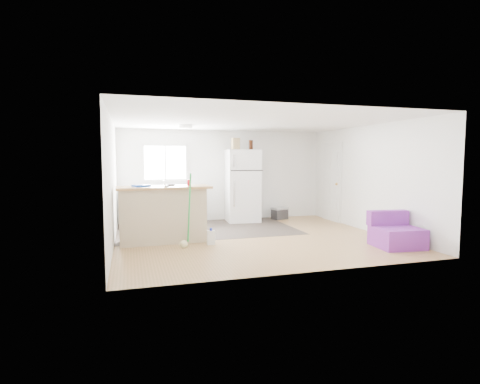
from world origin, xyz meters
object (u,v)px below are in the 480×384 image
Objects in this scene: kitchen_cabinets at (165,206)px; red_cup at (189,183)px; cardboard_box at (236,144)px; bottle_left at (250,145)px; purple_seat at (396,234)px; mop at (185,235)px; bottle_right at (252,145)px; refrigerator at (242,186)px; peninsula at (163,214)px; blue_tray at (141,186)px; cooler at (280,213)px; cleaner_jug at (211,237)px.

kitchen_cabinets is 16.99× the size of red_cup.
cardboard_box is 0.38m from bottle_left.
purple_seat is 0.62× the size of mop.
refrigerator is at bearing 167.02° from bottle_right.
bottle_left is at bearing -30.64° from refrigerator.
kitchen_cabinets is at bearing 175.00° from cardboard_box.
red_cup is at bearing -84.57° from kitchen_cabinets.
bottle_left is at bearing 47.26° from mop.
kitchen_cabinets is 1.47× the size of mop.
cardboard_box is 1.20× the size of bottle_left.
peninsula is at bearing 164.61° from purple_seat.
blue_tray is at bearing -146.33° from bottle_left.
cardboard_box reaches higher than purple_seat.
mop reaches higher than red_cup.
mop is (-1.88, -2.53, -0.71)m from refrigerator.
red_cup is at bearing 162.00° from purple_seat.
cooler is 1.63× the size of cardboard_box.
peninsula is 1.07m from cleaner_jug.
purple_seat is at bearing -63.59° from bottle_left.
peninsula is 7.29× the size of bottle_right.
cleaner_jug is 2.68× the size of red_cup.
blue_tray is at bearing -170.03° from cooler.
blue_tray is (-4.53, 1.61, 0.89)m from purple_seat.
cardboard_box is (2.03, 1.91, 1.47)m from peninsula.
mop is at bearing -107.07° from red_cup.
refrigerator reaches higher than cleaner_jug.
peninsula is 3.89m from cooler.
cooler is 0.35× the size of mop.
refrigerator is 6.27× the size of blue_tray.
mop is at bearing -122.91° from refrigerator.
peninsula is at bearing -98.88° from kitchen_cabinets.
purple_seat is 2.70× the size of cleaner_jug.
cooler is 3.50m from cleaner_jug.
bottle_right reaches higher than cleaner_jug.
bottle_left is at bearing 35.76° from peninsula.
mop is (0.14, -2.62, -0.23)m from kitchen_cabinets.
purple_seat is at bearing -23.38° from peninsula.
purple_seat is at bearing -46.21° from kitchen_cabinets.
peninsula is at bearing -136.76° from cardboard_box.
peninsula is 6.08× the size of blue_tray.
bottle_left reaches higher than mop.
kitchen_cabinets is at bearing 160.34° from cooler.
peninsula is 3.00m from refrigerator.
blue_tray is at bearing 141.88° from mop.
blue_tray reaches higher than cooler.
cooler is at bearing 108.84° from purple_seat.
bottle_right is at bearing 47.34° from bottle_left.
blue_tray is at bearing -179.87° from peninsula.
bottle_right is (1.94, 1.93, 0.84)m from red_cup.
cardboard_box is at bearing 126.85° from purple_seat.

